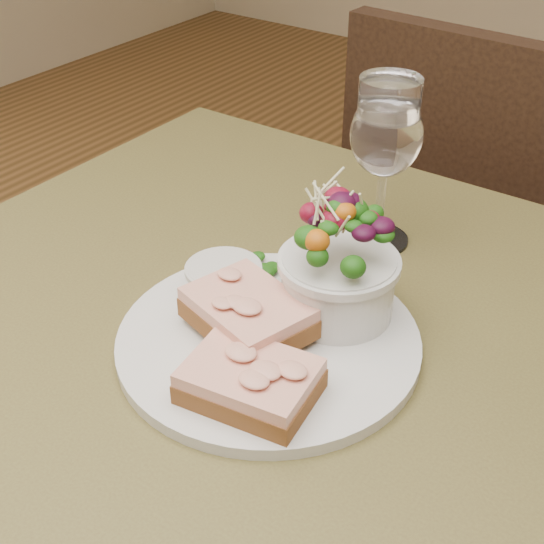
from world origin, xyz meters
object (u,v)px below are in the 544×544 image
Objects in this scene: salad_bowl at (339,259)px; sandwich_front at (250,381)px; wine_glass at (386,140)px; chair_far at (478,333)px; dinner_plate at (268,341)px; cafe_table at (255,408)px; sandwich_back at (248,313)px; ramekin at (224,281)px.

sandwich_front is at bearing -89.44° from salad_bowl.
sandwich_front is 0.31m from wine_glass.
chair_far is at bearing 85.31° from sandwich_front.
dinner_plate is 2.20× the size of salad_bowl.
cafe_table is at bearing 157.45° from dinner_plate.
chair_far is 5.14× the size of wine_glass.
sandwich_front is at bearing -55.01° from cafe_table.
wine_glass is (-0.04, 0.15, 0.05)m from salad_bowl.
salad_bowl is at bearing 72.76° from sandwich_back.
chair_far is 0.76m from wine_glass.
salad_bowl reaches higher than cafe_table.
cafe_table is 0.89× the size of chair_far.
cafe_table is 2.87× the size of dinner_plate.
sandwich_front reaches higher than dinner_plate.
sandwich_back is 0.73× the size of wine_glass.
sandwich_front is at bearing 96.48° from chair_far.
dinner_plate is at bearing -88.14° from wine_glass.
sandwich_back is (-0.05, 0.06, 0.01)m from sandwich_front.
chair_far is at bearing 105.53° from sandwich_back.
sandwich_front is 0.15m from salad_bowl.
salad_bowl is 0.17m from wine_glass.
wine_glass is (0.02, 0.21, 0.22)m from cafe_table.
ramekin reaches higher than dinner_plate.
salad_bowl is at bearing 23.24° from ramekin.
wine_glass is at bearing 85.27° from cafe_table.
cafe_table is 4.57× the size of wine_glass.
cafe_table is 0.31m from wine_glass.
cafe_table is 0.78m from chair_far.
ramekin is (-0.10, 0.10, 0.00)m from sandwich_front.
dinner_plate is at bearing -18.87° from ramekin.
chair_far is at bearing 90.80° from wine_glass.
sandwich_front is 0.08m from sandwich_back.
wine_glass reaches higher than sandwich_front.
salad_bowl reaches higher than sandwich_front.
chair_far is 7.09× the size of salad_bowl.
salad_bowl is (0.06, 0.06, 0.17)m from cafe_table.
salad_bowl is (0.03, 0.07, 0.07)m from dinner_plate.
sandwich_front is (0.03, -0.07, 0.02)m from dinner_plate.
sandwich_back is at bearing -155.70° from dinner_plate.
ramekin is (-0.06, -0.68, 0.49)m from chair_far.
wine_glass is (0.01, -0.49, 0.58)m from chair_far.
sandwich_back is (0.01, -0.02, 0.14)m from cafe_table.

